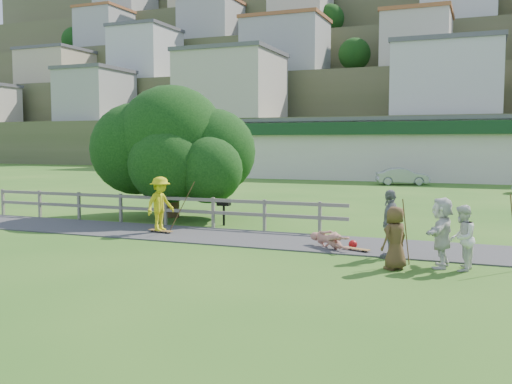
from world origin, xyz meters
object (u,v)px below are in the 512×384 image
tree (172,163)px  skater_fallen (330,240)px  skater_rider (160,207)px  spectator_c (395,238)px  spectator_d (442,232)px  bbq (224,212)px  car_silver (402,176)px  spectator_a (462,238)px  spectator_b (390,224)px

tree → skater_fallen: bearing=-30.3°
skater_rider → spectator_c: bearing=-94.5°
spectator_d → bbq: (-8.02, 4.49, -0.38)m
skater_rider → bbq: (1.21, 2.49, -0.42)m
tree → bbq: (3.00, -1.41, -1.74)m
bbq → skater_fallen: bearing=-36.6°
spectator_c → car_silver: bearing=-139.4°
skater_rider → spectator_a: size_ratio=1.15×
car_silver → skater_fallen: bearing=165.6°
spectator_c → car_silver: spectator_c is taller
skater_rider → skater_fallen: 6.15m
spectator_a → tree: size_ratio=0.22×
skater_rider → tree: size_ratio=0.25×
skater_fallen → spectator_c: bearing=-95.2°
spectator_c → car_silver: (-3.47, 28.46, -0.16)m
spectator_b → car_silver: bearing=-168.5°
spectator_d → spectator_b: bearing=-112.8°
spectator_c → spectator_d: bearing=156.1°
skater_rider → spectator_d: 9.45m
skater_rider → skater_fallen: size_ratio=1.19×
spectator_b → car_silver: (-3.15, 27.09, -0.31)m
spectator_a → spectator_b: 2.06m
spectator_b → bbq: 7.67m
spectator_c → tree: size_ratio=0.21×
spectator_a → spectator_c: size_ratio=1.03×
skater_rider → spectator_d: bearing=-88.7°
spectator_c → spectator_d: size_ratio=0.88×
spectator_d → tree: bearing=-113.3°
bbq → spectator_c: bearing=-39.8°
skater_fallen → skater_rider: bearing=121.1°
skater_rider → spectator_c: skater_rider is taller
spectator_b → tree: tree is taller
spectator_c → car_silver: 28.67m
skater_fallen → bbq: bbq is taller
skater_fallen → car_silver: 26.53m
spectator_d → skater_fallen: bearing=-107.6°
skater_rider → car_silver: skater_rider is taller
spectator_b → spectator_d: bearing=67.2°
skater_fallen → spectator_d: 3.47m
spectator_b → tree: size_ratio=0.25×
car_silver → tree: tree is taller
skater_rider → spectator_a: bearing=-89.2°
spectator_a → spectator_c: spectator_a is taller
spectator_b → skater_rider: bearing=-94.5°
car_silver → tree: size_ratio=0.52×
skater_fallen → spectator_a: 3.97m
tree → skater_rider: bearing=-65.4°
spectator_c → bbq: spectator_c is taller
car_silver → tree: (-6.50, -21.90, 1.61)m
skater_rider → bbq: size_ratio=1.86×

